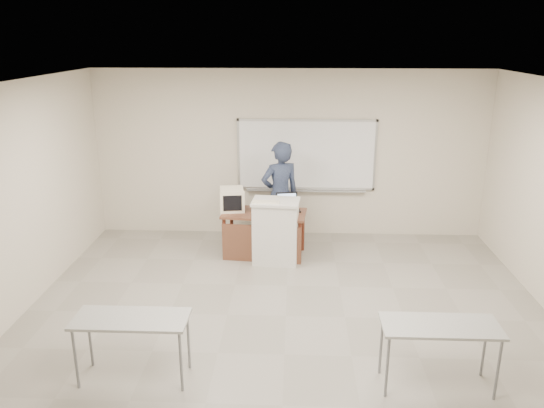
{
  "coord_description": "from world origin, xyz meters",
  "views": [
    {
      "loc": [
        0.09,
        -5.33,
        3.54
      ],
      "look_at": [
        -0.24,
        2.2,
        1.13
      ],
      "focal_mm": 35.0,
      "sensor_mm": 36.0,
      "label": 1
    }
  ],
  "objects_px": {
    "keyboard": "(266,202)",
    "laptop": "(289,206)",
    "presenter": "(280,195)",
    "crt_monitor": "(232,199)",
    "podium": "(276,231)",
    "whiteboard": "(306,156)",
    "instructor_desk": "(264,227)",
    "mouse": "(276,211)"
  },
  "relations": [
    {
      "from": "whiteboard",
      "to": "crt_monitor",
      "type": "height_order",
      "value": "whiteboard"
    },
    {
      "from": "mouse",
      "to": "presenter",
      "type": "distance_m",
      "value": 0.37
    },
    {
      "from": "presenter",
      "to": "crt_monitor",
      "type": "bearing_deg",
      "value": -6.8
    },
    {
      "from": "mouse",
      "to": "keyboard",
      "type": "distance_m",
      "value": 0.55
    },
    {
      "from": "crt_monitor",
      "to": "laptop",
      "type": "bearing_deg",
      "value": -6.71
    },
    {
      "from": "crt_monitor",
      "to": "mouse",
      "type": "height_order",
      "value": "crt_monitor"
    },
    {
      "from": "instructor_desk",
      "to": "podium",
      "type": "relative_size",
      "value": 1.3
    },
    {
      "from": "instructor_desk",
      "to": "keyboard",
      "type": "bearing_deg",
      "value": -74.35
    },
    {
      "from": "whiteboard",
      "to": "instructor_desk",
      "type": "relative_size",
      "value": 1.82
    },
    {
      "from": "whiteboard",
      "to": "keyboard",
      "type": "xyz_separation_m",
      "value": [
        -0.65,
        -1.42,
        -0.42
      ]
    },
    {
      "from": "mouse",
      "to": "podium",
      "type": "bearing_deg",
      "value": -111.84
    },
    {
      "from": "laptop",
      "to": "mouse",
      "type": "relative_size",
      "value": 3.98
    },
    {
      "from": "instructor_desk",
      "to": "podium",
      "type": "height_order",
      "value": "podium"
    },
    {
      "from": "laptop",
      "to": "podium",
      "type": "bearing_deg",
      "value": -126.11
    },
    {
      "from": "whiteboard",
      "to": "laptop",
      "type": "relative_size",
      "value": 6.77
    },
    {
      "from": "laptop",
      "to": "presenter",
      "type": "xyz_separation_m",
      "value": [
        -0.15,
        0.22,
        0.12
      ]
    },
    {
      "from": "laptop",
      "to": "keyboard",
      "type": "xyz_separation_m",
      "value": [
        -0.35,
        -0.55,
        0.25
      ]
    },
    {
      "from": "whiteboard",
      "to": "laptop",
      "type": "bearing_deg",
      "value": -109.02
    },
    {
      "from": "mouse",
      "to": "presenter",
      "type": "bearing_deg",
      "value": 59.73
    },
    {
      "from": "keyboard",
      "to": "instructor_desk",
      "type": "bearing_deg",
      "value": 103.58
    },
    {
      "from": "laptop",
      "to": "presenter",
      "type": "distance_m",
      "value": 0.3
    },
    {
      "from": "podium",
      "to": "mouse",
      "type": "height_order",
      "value": "podium"
    },
    {
      "from": "crt_monitor",
      "to": "keyboard",
      "type": "distance_m",
      "value": 0.8
    },
    {
      "from": "instructor_desk",
      "to": "crt_monitor",
      "type": "height_order",
      "value": "crt_monitor"
    },
    {
      "from": "whiteboard",
      "to": "crt_monitor",
      "type": "distance_m",
      "value": 1.64
    },
    {
      "from": "presenter",
      "to": "instructor_desk",
      "type": "bearing_deg",
      "value": 38.6
    },
    {
      "from": "podium",
      "to": "presenter",
      "type": "xyz_separation_m",
      "value": [
        0.05,
        0.66,
        0.41
      ]
    },
    {
      "from": "whiteboard",
      "to": "instructor_desk",
      "type": "distance_m",
      "value": 1.64
    },
    {
      "from": "whiteboard",
      "to": "instructor_desk",
      "type": "bearing_deg",
      "value": -121.56
    },
    {
      "from": "keyboard",
      "to": "podium",
      "type": "bearing_deg",
      "value": 42.24
    },
    {
      "from": "podium",
      "to": "keyboard",
      "type": "bearing_deg",
      "value": -136.67
    },
    {
      "from": "instructor_desk",
      "to": "laptop",
      "type": "xyz_separation_m",
      "value": [
        0.4,
        0.27,
        0.28
      ]
    },
    {
      "from": "instructor_desk",
      "to": "keyboard",
      "type": "distance_m",
      "value": 0.6
    },
    {
      "from": "crt_monitor",
      "to": "keyboard",
      "type": "xyz_separation_m",
      "value": [
        0.6,
        -0.52,
        0.13
      ]
    },
    {
      "from": "crt_monitor",
      "to": "keyboard",
      "type": "relative_size",
      "value": 1.07
    },
    {
      "from": "instructor_desk",
      "to": "keyboard",
      "type": "xyz_separation_m",
      "value": [
        0.05,
        -0.28,
        0.52
      ]
    },
    {
      "from": "crt_monitor",
      "to": "laptop",
      "type": "xyz_separation_m",
      "value": [
        0.95,
        0.03,
        -0.12
      ]
    },
    {
      "from": "instructor_desk",
      "to": "mouse",
      "type": "relative_size",
      "value": 14.79
    },
    {
      "from": "whiteboard",
      "to": "keyboard",
      "type": "distance_m",
      "value": 1.62
    },
    {
      "from": "crt_monitor",
      "to": "mouse",
      "type": "xyz_separation_m",
      "value": [
        0.75,
        -0.08,
        -0.16
      ]
    },
    {
      "from": "keyboard",
      "to": "laptop",
      "type": "bearing_deg",
      "value": 61.23
    },
    {
      "from": "podium",
      "to": "whiteboard",
      "type": "bearing_deg",
      "value": 73.67
    }
  ]
}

